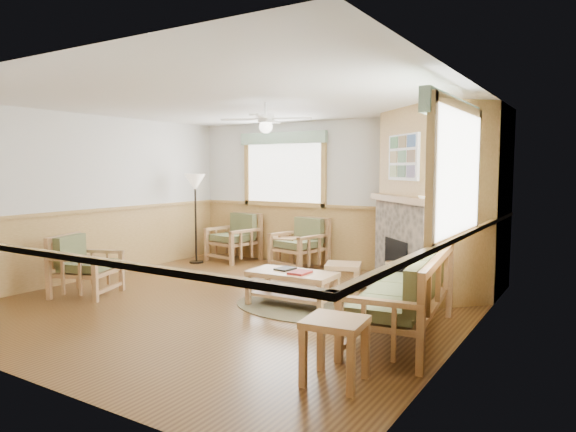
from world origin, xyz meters
The scene contains 24 objects.
floor centered at (0.00, 0.00, -0.01)m, with size 6.00×6.00×0.01m, color #553517.
ceiling centered at (0.00, 0.00, 2.70)m, with size 6.00×6.00×0.01m, color white.
wall_back centered at (0.00, 3.00, 1.35)m, with size 6.00×0.02×2.70m, color silver.
wall_front centered at (0.00, -3.00, 1.35)m, with size 6.00×0.02×2.70m, color silver.
wall_left centered at (-3.00, 0.00, 1.35)m, with size 0.02×6.00×2.70m, color silver.
wall_right centered at (3.00, 0.00, 1.35)m, with size 0.02×6.00×2.70m, color silver.
wainscot centered at (0.00, 0.00, 0.55)m, with size 6.00×6.00×1.10m, color #AC8346, non-canonical shape.
fireplace centered at (2.05, 2.05, 1.35)m, with size 2.20×2.20×2.70m, color #AC8346, non-canonical shape.
window_back centered at (-1.10, 2.96, 2.53)m, with size 1.90×0.16×1.50m, color white, non-canonical shape.
window_right centered at (2.96, -0.20, 2.53)m, with size 0.16×1.90×1.50m, color white, non-canonical shape.
ceiling_fan centered at (0.30, 0.30, 2.66)m, with size 1.24×1.24×0.36m, color white, non-canonical shape.
sofa centered at (2.40, -0.19, 0.46)m, with size 0.82×2.01×0.92m, color #A2774B, non-canonical shape.
armchair_back_left centered at (-2.03, 2.55, 0.46)m, with size 0.83×0.83×0.93m, color #A2774B, non-canonical shape.
armchair_back_right centered at (-0.51, 2.55, 0.46)m, with size 0.82×0.82×0.92m, color #A2774B, non-canonical shape.
armchair_left centered at (-2.09, -0.80, 0.43)m, with size 0.77×0.77×0.87m, color #A2774B, non-canonical shape.
coffee_table centered at (0.74, 0.26, 0.23)m, with size 1.15×0.58×0.46m, color #A2774B, non-canonical shape.
end_table_chairs centered at (-0.83, 2.55, 0.27)m, with size 0.49×0.47×0.55m, color #A2774B, non-canonical shape.
end_table_sofa centered at (2.32, -1.63, 0.28)m, with size 0.50×0.48×0.56m, color #A2774B, non-canonical shape.
footstool centered at (0.99, 1.29, 0.22)m, with size 0.50×0.50×0.43m, color #A2774B, non-canonical shape.
braided_rug centered at (0.90, 0.25, 0.01)m, with size 1.90×1.90×0.01m, color brown.
floor_lamp_left centered at (-2.47, 1.95, 0.86)m, with size 0.39×0.39×1.72m, color black, non-canonical shape.
floor_lamp_right centered at (2.23, 1.37, 0.73)m, with size 0.33×0.33×1.46m, color black, non-canonical shape.
book_red centered at (0.89, 0.21, 0.49)m, with size 0.22×0.30×0.03m, color maroon.
book_dark centered at (0.59, 0.33, 0.49)m, with size 0.20×0.27×0.03m, color black.
Camera 1 is at (4.22, -5.43, 1.82)m, focal length 32.00 mm.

